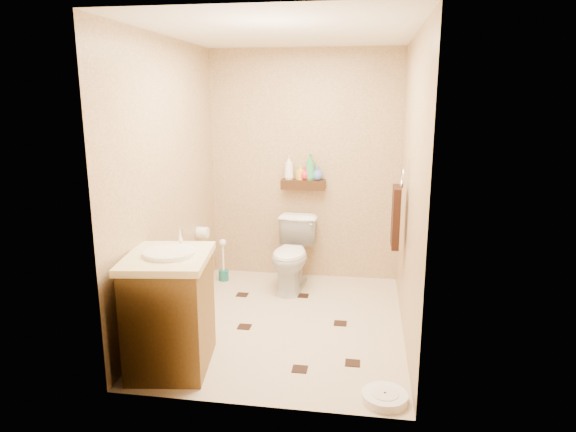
# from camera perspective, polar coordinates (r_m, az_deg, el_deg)

# --- Properties ---
(ground) EXTENTS (2.50, 2.50, 0.00)m
(ground) POSITION_cam_1_polar(r_m,az_deg,el_deg) (4.56, -0.28, -11.73)
(ground) COLOR beige
(ground) RESTS_ON ground
(wall_back) EXTENTS (2.00, 0.04, 2.40)m
(wall_back) POSITION_cam_1_polar(r_m,az_deg,el_deg) (5.42, 1.82, 5.54)
(wall_back) COLOR tan
(wall_back) RESTS_ON ground
(wall_front) EXTENTS (2.00, 0.04, 2.40)m
(wall_front) POSITION_cam_1_polar(r_m,az_deg,el_deg) (2.99, -4.11, -0.75)
(wall_front) COLOR tan
(wall_front) RESTS_ON ground
(wall_left) EXTENTS (0.04, 2.50, 2.40)m
(wall_left) POSITION_cam_1_polar(r_m,az_deg,el_deg) (4.46, -13.10, 3.56)
(wall_left) COLOR tan
(wall_left) RESTS_ON ground
(wall_right) EXTENTS (0.04, 2.50, 2.40)m
(wall_right) POSITION_cam_1_polar(r_m,az_deg,el_deg) (4.16, 13.46, 2.85)
(wall_right) COLOR tan
(wall_right) RESTS_ON ground
(ceiling) EXTENTS (2.00, 2.50, 0.02)m
(ceiling) POSITION_cam_1_polar(r_m,az_deg,el_deg) (4.16, -0.32, 19.81)
(ceiling) COLOR white
(ceiling) RESTS_ON wall_back
(wall_shelf) EXTENTS (0.46, 0.14, 0.10)m
(wall_shelf) POSITION_cam_1_polar(r_m,az_deg,el_deg) (5.37, 1.70, 3.52)
(wall_shelf) COLOR #3D2610
(wall_shelf) RESTS_ON wall_back
(floor_accents) EXTENTS (1.24, 1.50, 0.01)m
(floor_accents) POSITION_cam_1_polar(r_m,az_deg,el_deg) (4.50, 0.73, -12.03)
(floor_accents) COLOR black
(floor_accents) RESTS_ON ground
(toilet) EXTENTS (0.44, 0.72, 0.71)m
(toilet) POSITION_cam_1_polar(r_m,az_deg,el_deg) (5.21, 0.49, -4.30)
(toilet) COLOR white
(toilet) RESTS_ON ground
(vanity) EXTENTS (0.66, 0.76, 0.97)m
(vanity) POSITION_cam_1_polar(r_m,az_deg,el_deg) (3.82, -12.95, -10.07)
(vanity) COLOR brown
(vanity) RESTS_ON ground
(bathroom_scale) EXTENTS (0.30, 0.30, 0.06)m
(bathroom_scale) POSITION_cam_1_polar(r_m,az_deg,el_deg) (3.56, 10.69, -19.16)
(bathroom_scale) COLOR white
(bathroom_scale) RESTS_ON ground
(toilet_brush) EXTENTS (0.10, 0.10, 0.46)m
(toilet_brush) POSITION_cam_1_polar(r_m,az_deg,el_deg) (5.52, -7.19, -5.53)
(toilet_brush) COLOR #19675F
(toilet_brush) RESTS_ON ground
(towel_ring) EXTENTS (0.12, 0.30, 0.76)m
(towel_ring) POSITION_cam_1_polar(r_m,az_deg,el_deg) (4.45, 11.93, 0.23)
(towel_ring) COLOR silver
(towel_ring) RESTS_ON wall_right
(toilet_paper) EXTENTS (0.12, 0.11, 0.12)m
(toilet_paper) POSITION_cam_1_polar(r_m,az_deg,el_deg) (5.16, -9.48, -1.81)
(toilet_paper) COLOR white
(toilet_paper) RESTS_ON wall_left
(bottle_a) EXTENTS (0.13, 0.13, 0.25)m
(bottle_a) POSITION_cam_1_polar(r_m,az_deg,el_deg) (5.36, 0.11, 5.41)
(bottle_a) COLOR white
(bottle_a) RESTS_ON wall_shelf
(bottle_b) EXTENTS (0.10, 0.10, 0.15)m
(bottle_b) POSITION_cam_1_polar(r_m,az_deg,el_deg) (5.35, 1.40, 4.86)
(bottle_b) COLOR yellow
(bottle_b) RESTS_ON wall_shelf
(bottle_c) EXTENTS (0.15, 0.15, 0.14)m
(bottle_c) POSITION_cam_1_polar(r_m,az_deg,el_deg) (5.35, 1.92, 4.78)
(bottle_c) COLOR red
(bottle_c) RESTS_ON wall_shelf
(bottle_d) EXTENTS (0.13, 0.13, 0.27)m
(bottle_d) POSITION_cam_1_polar(r_m,az_deg,el_deg) (5.33, 2.49, 5.46)
(bottle_d) COLOR #359F59
(bottle_d) RESTS_ON wall_shelf
(bottle_e) EXTENTS (0.09, 0.09, 0.15)m
(bottle_e) POSITION_cam_1_polar(r_m,az_deg,el_deg) (5.34, 2.56, 4.82)
(bottle_e) COLOR #C98C43
(bottle_e) RESTS_ON wall_shelf
(bottle_f) EXTENTS (0.14, 0.14, 0.15)m
(bottle_f) POSITION_cam_1_polar(r_m,az_deg,el_deg) (5.33, 3.30, 4.79)
(bottle_f) COLOR #486AB5
(bottle_f) RESTS_ON wall_shelf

